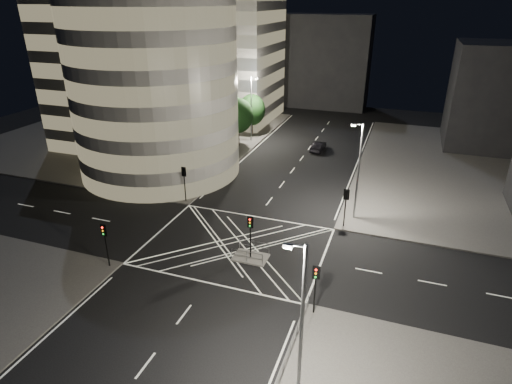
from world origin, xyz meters
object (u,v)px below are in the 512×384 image
at_px(central_island, 251,257).
at_px(traffic_signal_nl, 105,237).
at_px(traffic_signal_nr, 316,281).
at_px(street_lamp_left_near, 199,140).
at_px(traffic_signal_island, 250,229).
at_px(traffic_signal_fr, 346,201).
at_px(street_lamp_right_far, 358,169).
at_px(traffic_signal_fl, 184,178).
at_px(street_lamp_right_near, 301,320).
at_px(sedan, 318,146).
at_px(street_lamp_left_far, 252,107).

height_order(central_island, traffic_signal_nl, traffic_signal_nl).
xyz_separation_m(traffic_signal_nr, street_lamp_left_near, (-18.24, 18.80, 2.63)).
xyz_separation_m(traffic_signal_nl, traffic_signal_nr, (17.60, 0.00, 0.00)).
xyz_separation_m(traffic_signal_island, street_lamp_left_near, (-11.44, 13.50, 2.63)).
height_order(traffic_signal_fr, street_lamp_right_far, street_lamp_right_far).
height_order(traffic_signal_fl, traffic_signal_island, same).
xyz_separation_m(traffic_signal_fl, traffic_signal_nr, (17.60, -13.60, 0.00)).
distance_m(street_lamp_left_near, street_lamp_right_near, 32.13).
distance_m(central_island, traffic_signal_nr, 9.08).
distance_m(traffic_signal_island, sedan, 30.63).
bearing_deg(traffic_signal_fr, street_lamp_left_near, 164.08).
relative_size(traffic_signal_fl, street_lamp_right_far, 0.40).
height_order(central_island, traffic_signal_island, traffic_signal_island).
bearing_deg(sedan, street_lamp_right_near, 102.92).
xyz_separation_m(street_lamp_left_far, street_lamp_right_far, (18.87, -21.00, 0.00)).
relative_size(traffic_signal_nl, street_lamp_right_near, 0.40).
xyz_separation_m(traffic_signal_island, street_lamp_right_near, (7.44, -12.50, 2.63)).
distance_m(street_lamp_left_near, sedan, 20.82).
bearing_deg(traffic_signal_fr, street_lamp_left_far, 128.17).
height_order(traffic_signal_fl, street_lamp_left_far, street_lamp_left_far).
xyz_separation_m(central_island, street_lamp_right_far, (7.44, 10.50, 5.47)).
relative_size(traffic_signal_nr, street_lamp_left_near, 0.40).
relative_size(central_island, traffic_signal_fl, 0.75).
distance_m(street_lamp_right_far, sedan, 22.09).
relative_size(street_lamp_left_far, street_lamp_right_far, 1.00).
height_order(traffic_signal_nr, street_lamp_right_far, street_lamp_right_far).
distance_m(traffic_signal_nl, traffic_signal_island, 12.03).
relative_size(traffic_signal_nl, traffic_signal_island, 1.00).
bearing_deg(traffic_signal_fl, street_lamp_right_near, -48.76).
xyz_separation_m(traffic_signal_fl, traffic_signal_nl, (0.00, -13.60, 0.00)).
height_order(street_lamp_left_far, street_lamp_right_far, same).
xyz_separation_m(traffic_signal_island, street_lamp_left_far, (-11.44, 31.50, 2.63)).
bearing_deg(street_lamp_left_near, street_lamp_right_far, -9.03).
bearing_deg(traffic_signal_nl, street_lamp_left_near, 91.94).
xyz_separation_m(street_lamp_right_far, street_lamp_right_near, (0.00, -23.00, 0.00)).
height_order(traffic_signal_fr, sedan, traffic_signal_fr).
distance_m(traffic_signal_island, street_lamp_left_far, 33.61).
distance_m(traffic_signal_nl, traffic_signal_fr, 22.24).
bearing_deg(street_lamp_right_near, street_lamp_right_far, 90.00).
distance_m(traffic_signal_fl, street_lamp_left_near, 5.86).
xyz_separation_m(traffic_signal_nl, street_lamp_right_near, (18.24, -7.20, 2.63)).
bearing_deg(street_lamp_right_near, street_lamp_left_far, 113.21).
distance_m(traffic_signal_nr, street_lamp_right_far, 16.03).
xyz_separation_m(traffic_signal_nr, street_lamp_left_far, (-18.24, 36.80, 2.63)).
height_order(traffic_signal_island, street_lamp_left_near, street_lamp_left_near).
bearing_deg(street_lamp_left_near, traffic_signal_fl, -83.03).
bearing_deg(street_lamp_right_far, traffic_signal_fr, -106.11).
distance_m(traffic_signal_fr, street_lamp_left_far, 29.63).
bearing_deg(traffic_signal_fr, sedan, 108.17).
bearing_deg(street_lamp_left_far, traffic_signal_island, -70.05).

